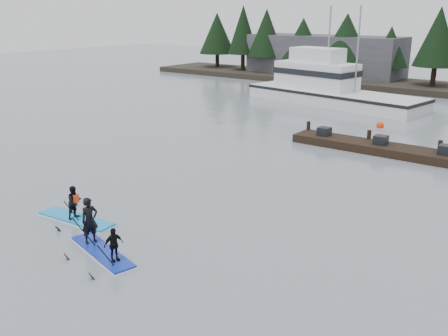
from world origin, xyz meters
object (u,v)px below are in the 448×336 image
Objects in this scene: fishing_boat_large at (328,96)px; floating_dock at (416,154)px; paddleboard_duo at (99,236)px; paddleboard_solo at (75,210)px.

floating_dock is at bearing -39.06° from fishing_boat_large.
paddleboard_duo is at bearing -68.82° from fishing_boat_large.
paddleboard_duo is (6.46, -30.43, -0.10)m from fishing_boat_large.
floating_dock is 4.18× the size of paddleboard_solo.
paddleboard_solo is 1.03× the size of paddleboard_duo.
paddleboard_duo is (2.82, -1.16, 0.13)m from paddleboard_solo.
paddleboard_solo is (-7.73, -16.52, 0.21)m from floating_dock.
fishing_boat_large is at bearing 131.87° from floating_dock.
paddleboard_solo is at bearing 171.45° from paddleboard_duo.
fishing_boat_large is at bearing 115.84° from paddleboard_duo.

